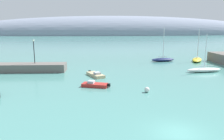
% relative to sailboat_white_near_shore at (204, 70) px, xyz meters
% --- Properties ---
extents(water, '(600.00, 600.00, 0.00)m').
position_rel_sailboat_white_near_shore_xyz_m(water, '(-14.86, -24.41, -0.49)').
color(water, teal).
rests_on(water, ground).
extents(breakwater_rocks, '(17.15, 4.42, 1.62)m').
position_rel_sailboat_white_near_shore_xyz_m(breakwater_rocks, '(-36.45, 3.50, 0.32)').
color(breakwater_rocks, '#66605B').
rests_on(breakwater_rocks, ground).
extents(distant_ridge, '(352.84, 61.16, 38.89)m').
position_rel_sailboat_white_near_shore_xyz_m(distant_ridge, '(0.53, 191.85, -0.49)').
color(distant_ridge, gray).
rests_on(distant_ridge, ground).
extents(sailboat_white_near_shore, '(7.47, 2.40, 7.66)m').
position_rel_sailboat_white_near_shore_xyz_m(sailboat_white_near_shore, '(0.00, 0.00, 0.00)').
color(sailboat_white_near_shore, white).
rests_on(sailboat_white_near_shore, water).
extents(sailboat_navy_mid_mooring, '(6.52, 3.03, 8.78)m').
position_rel_sailboat_white_near_shore_xyz_m(sailboat_navy_mid_mooring, '(-4.11, 13.88, 0.04)').
color(sailboat_navy_mid_mooring, navy).
rests_on(sailboat_navy_mid_mooring, water).
extents(sailboat_yellow_outer_mooring, '(5.35, 7.10, 8.45)m').
position_rel_sailboat_white_near_shore_xyz_m(sailboat_yellow_outer_mooring, '(4.84, 13.14, 0.02)').
color(sailboat_yellow_outer_mooring, yellow).
rests_on(sailboat_yellow_outer_mooring, water).
extents(motorboat_sand_foreground, '(3.53, 5.12, 0.92)m').
position_rel_sailboat_white_near_shore_xyz_m(motorboat_sand_foreground, '(-21.86, -2.02, -0.18)').
color(motorboat_sand_foreground, '#C6B284').
rests_on(motorboat_sand_foreground, water).
extents(motorboat_red_outer, '(4.46, 2.72, 0.91)m').
position_rel_sailboat_white_near_shore_xyz_m(motorboat_red_outer, '(-22.02, -9.05, -0.19)').
color(motorboat_red_outer, red).
rests_on(motorboat_red_outer, water).
extents(mooring_buoy_white, '(0.75, 0.75, 0.75)m').
position_rel_sailboat_white_near_shore_xyz_m(mooring_buoy_white, '(-14.75, -12.52, -0.11)').
color(mooring_buoy_white, silver).
rests_on(mooring_buoy_white, water).
extents(harbor_lamp_post, '(0.36, 0.36, 4.80)m').
position_rel_sailboat_white_near_shore_xyz_m(harbor_lamp_post, '(-34.20, 3.70, 4.05)').
color(harbor_lamp_post, black).
rests_on(harbor_lamp_post, breakwater_rocks).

